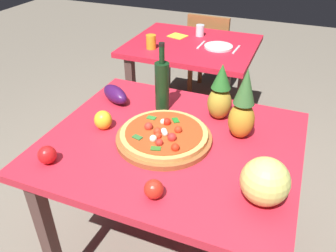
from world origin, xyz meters
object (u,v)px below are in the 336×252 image
eggplant (115,94)px  napkin_folded (178,36)px  melon (265,181)px  dining_chair (210,51)px  tomato_near_board (47,155)px  drinking_glass_water (200,30)px  display_table (172,156)px  drinking_glass_juice (151,42)px  knife_utensil (236,50)px  pizza (164,134)px  pineapple_left (220,95)px  wine_bottle (162,85)px  bell_pepper (103,120)px  pineapple_right (243,108)px  dinner_plate (219,47)px  fork_utensil (201,45)px  background_table (192,57)px  pizza_board (164,138)px  tomato_at_corner (154,189)px

eggplant → napkin_folded: bearing=93.7°
melon → napkin_folded: (-0.96, 1.65, -0.09)m
dining_chair → tomato_near_board: (-0.07, -2.30, 0.33)m
drinking_glass_water → display_table: bearing=-77.4°
drinking_glass_juice → knife_utensil: 0.65m
pizza → pineapple_left: pineapple_left is taller
wine_bottle → bell_pepper: bearing=-124.2°
pineapple_right → napkin_folded: pineapple_right is taller
pineapple_right → dinner_plate: (-0.40, 1.13, -0.15)m
pizza → tomato_near_board: 0.52m
fork_utensil → background_table: bearing=170.2°
eggplant → drinking_glass_juice: drinking_glass_juice is taller
tomato_near_board → wine_bottle: bearing=65.9°
melon → tomato_near_board: melon is taller
tomato_near_board → eggplant: bearing=90.0°
pizza_board → eggplant: eggplant is taller
wine_bottle → eggplant: (-0.27, -0.03, -0.09)m
background_table → wine_bottle: (0.18, -1.04, 0.25)m
pizza → tomato_at_corner: 0.37m
wine_bottle → melon: wine_bottle is taller
drinking_glass_water → tomato_near_board: bearing=-92.9°
drinking_glass_juice → bell_pepper: bearing=-77.7°
dining_chair → melon: (0.81, -2.18, 0.38)m
melon → drinking_glass_juice: size_ratio=1.71×
bell_pepper → knife_utensil: (0.37, 1.31, -0.04)m
tomato_at_corner → dinner_plate: (-0.19, 1.65, -0.03)m
display_table → fork_utensil: (-0.26, 1.28, 0.10)m
display_table → dining_chair: size_ratio=1.37×
tomato_at_corner → drinking_glass_juice: bearing=114.7°
pizza → knife_utensil: pizza is taller
tomato_near_board → drinking_glass_juice: bearing=96.5°
display_table → pineapple_right: (0.29, 0.15, 0.25)m
pizza → fork_utensil: size_ratio=2.26×
tomato_near_board → knife_utensil: 1.70m
pizza → melon: (0.48, -0.21, 0.05)m
pizza → eggplant: (-0.40, 0.25, 0.00)m
fork_utensil → drinking_glass_water: bearing=111.8°
dining_chair → eggplant: 1.75m
dining_chair → bell_pepper: (0.01, -1.98, 0.34)m
melon → background_table: bearing=117.2°
dining_chair → pineapple_right: bearing=111.4°
eggplant → fork_utensil: size_ratio=1.11×
pizza_board → drinking_glass_water: bearing=101.3°
background_table → pizza: pizza is taller
display_table → drinking_glass_juice: bearing=118.9°
bell_pepper → drinking_glass_juice: (-0.24, 1.10, 0.01)m
tomato_near_board → pineapple_right: bearing=35.1°
melon → tomato_near_board: bearing=-172.3°
dining_chair → display_table: bearing=102.1°
pineapple_right → melon: 0.42m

